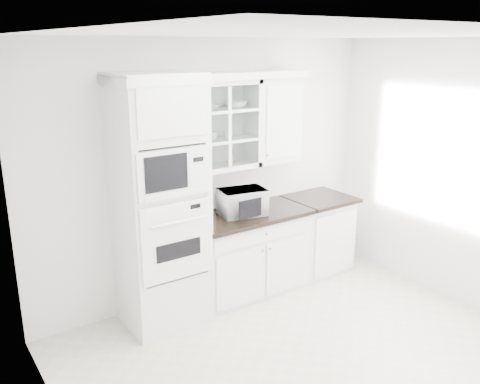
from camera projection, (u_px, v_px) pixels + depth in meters
ground at (319, 364)px, 4.34m from camera, size 4.00×3.50×0.01m
room_shell at (292, 152)px, 4.18m from camera, size 4.00×3.50×2.70m
oven_column at (160, 204)px, 4.72m from camera, size 0.76×0.68×2.40m
base_cabinet_run at (248, 252)px, 5.51m from camera, size 1.32×0.67×0.92m
extra_base_cabinet at (316, 233)px, 6.05m from camera, size 0.72×0.67×0.92m
upper_cabinet_glass at (221, 125)px, 5.09m from camera, size 0.80×0.33×0.90m
upper_cabinet_solid at (274, 120)px, 5.46m from camera, size 0.55×0.33×0.90m
crown_molding at (212, 76)px, 4.88m from camera, size 2.14×0.38×0.07m
countertop_microwave at (242, 202)px, 5.28m from camera, size 0.54×0.48×0.27m
bowl_a at (206, 107)px, 4.95m from camera, size 0.29×0.29×0.06m
bowl_b at (236, 104)px, 5.16m from camera, size 0.26×0.26×0.07m
cup_a at (212, 136)px, 5.05m from camera, size 0.12×0.12×0.09m
cup_b at (227, 134)px, 5.16m from camera, size 0.10×0.10×0.08m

